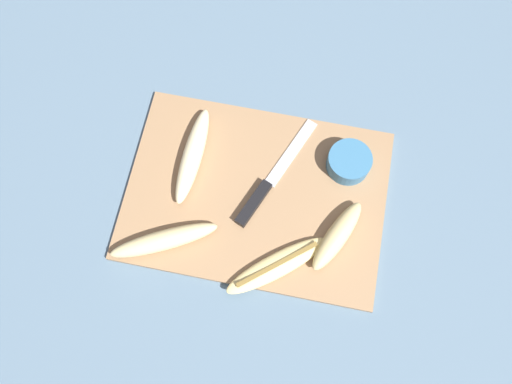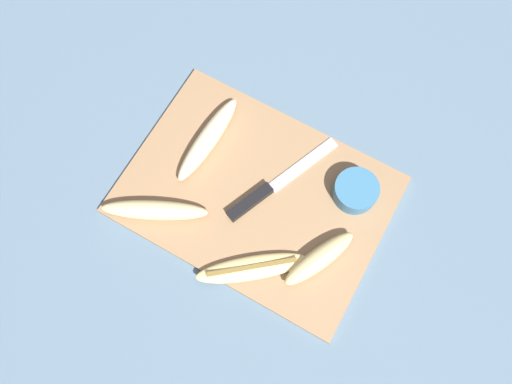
# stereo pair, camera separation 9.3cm
# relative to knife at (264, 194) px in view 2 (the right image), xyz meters

# --- Properties ---
(ground_plane) EXTENTS (4.00, 4.00, 0.00)m
(ground_plane) POSITION_rel_knife_xyz_m (-0.01, -0.00, -0.02)
(ground_plane) COLOR slate
(cutting_board) EXTENTS (0.48, 0.35, 0.01)m
(cutting_board) POSITION_rel_knife_xyz_m (-0.01, -0.00, -0.01)
(cutting_board) COLOR #997551
(cutting_board) RESTS_ON ground_plane
(knife) EXTENTS (0.12, 0.24, 0.02)m
(knife) POSITION_rel_knife_xyz_m (0.00, 0.00, 0.00)
(knife) COLOR black
(knife) RESTS_ON cutting_board
(banana_golden_short) EXTENTS (0.18, 0.16, 0.02)m
(banana_golden_short) POSITION_rel_knife_xyz_m (0.05, -0.13, 0.00)
(banana_golden_short) COLOR #EDD689
(banana_golden_short) RESTS_ON cutting_board
(banana_cream_curved) EXTENTS (0.04, 0.20, 0.04)m
(banana_cream_curved) POSITION_rel_knife_xyz_m (-0.14, 0.04, 0.01)
(banana_cream_curved) COLOR beige
(banana_cream_curved) RESTS_ON cutting_board
(banana_mellow_near) EXTENTS (0.19, 0.12, 0.03)m
(banana_mellow_near) POSITION_rel_knife_xyz_m (-0.16, -0.13, 0.01)
(banana_mellow_near) COLOR beige
(banana_mellow_near) RESTS_ON cutting_board
(banana_spotted_left) EXTENTS (0.10, 0.15, 0.03)m
(banana_spotted_left) POSITION_rel_knife_xyz_m (0.15, -0.06, 0.01)
(banana_spotted_left) COLOR #DBC684
(banana_spotted_left) RESTS_ON cutting_board
(prep_bowl) EXTENTS (0.08, 0.08, 0.04)m
(prep_bowl) POSITION_rel_knife_xyz_m (0.15, 0.08, 0.01)
(prep_bowl) COLOR teal
(prep_bowl) RESTS_ON cutting_board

